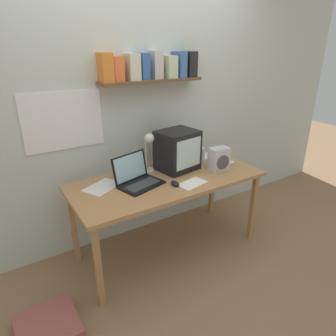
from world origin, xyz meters
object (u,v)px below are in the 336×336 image
object	(u,v)px
printed_handout	(103,187)
loose_paper_near_monitor	(221,162)
corner_desk	(168,185)
desk_lamp	(148,149)
computer_mouse	(175,183)
crt_monitor	(177,150)
floor_cushion	(48,328)
juice_glass	(201,155)
space_heater	(219,159)
loose_paper_near_laptop	(209,156)
open_notebook	(192,183)
laptop	(137,177)

from	to	relation	value
printed_handout	loose_paper_near_monitor	distance (m)	1.22
corner_desk	desk_lamp	world-z (taller)	desk_lamp
desk_lamp	computer_mouse	world-z (taller)	desk_lamp
crt_monitor	loose_paper_near_monitor	distance (m)	0.52
loose_paper_near_monitor	floor_cushion	size ratio (longest dim) A/B	0.63
juice_glass	loose_paper_near_monitor	distance (m)	0.21
loose_paper_near_monitor	computer_mouse	bearing A→B (deg)	-164.33
loose_paper_near_monitor	printed_handout	bearing A→B (deg)	175.23
space_heater	loose_paper_near_monitor	size ratio (longest dim) A/B	0.89
desk_lamp	juice_glass	bearing A→B (deg)	-13.09
loose_paper_near_laptop	corner_desk	bearing A→B (deg)	-159.47
loose_paper_near_laptop	open_notebook	distance (m)	0.72
printed_handout	loose_paper_near_laptop	xyz separation A→B (m)	(1.23, 0.11, 0.00)
laptop	printed_handout	bearing A→B (deg)	145.13
floor_cushion	desk_lamp	bearing A→B (deg)	26.86
space_heater	computer_mouse	distance (m)	0.54
printed_handout	desk_lamp	bearing A→B (deg)	7.82
crt_monitor	computer_mouse	xyz separation A→B (m)	(-0.22, -0.29, -0.17)
crt_monitor	laptop	world-z (taller)	crt_monitor
printed_handout	loose_paper_near_monitor	world-z (taller)	same
open_notebook	desk_lamp	bearing A→B (deg)	115.05
desk_lamp	open_notebook	xyz separation A→B (m)	(0.19, -0.41, -0.23)
desk_lamp	loose_paper_near_monitor	distance (m)	0.79
laptop	open_notebook	distance (m)	0.48
floor_cushion	corner_desk	bearing A→B (deg)	16.56
laptop	floor_cushion	world-z (taller)	laptop
space_heater	juice_glass	bearing A→B (deg)	93.15
crt_monitor	juice_glass	size ratio (longest dim) A/B	2.71
corner_desk	floor_cushion	distance (m)	1.41
computer_mouse	open_notebook	bearing A→B (deg)	-21.25
space_heater	laptop	bearing A→B (deg)	173.03
laptop	printed_handout	world-z (taller)	laptop
crt_monitor	loose_paper_near_monitor	bearing A→B (deg)	-19.66
juice_glass	loose_paper_near_monitor	size ratio (longest dim) A/B	0.58
desk_lamp	loose_paper_near_monitor	size ratio (longest dim) A/B	1.51
computer_mouse	laptop	bearing A→B (deg)	142.63
computer_mouse	floor_cushion	bearing A→B (deg)	-169.90
crt_monitor	open_notebook	bearing A→B (deg)	-110.85
laptop	juice_glass	world-z (taller)	laptop
corner_desk	juice_glass	world-z (taller)	juice_glass
juice_glass	open_notebook	distance (m)	0.54
juice_glass	computer_mouse	size ratio (longest dim) A/B	1.32
crt_monitor	printed_handout	xyz separation A→B (m)	(-0.75, 0.01, -0.18)
crt_monitor	loose_paper_near_laptop	xyz separation A→B (m)	(0.48, 0.11, -0.18)
juice_glass	computer_mouse	world-z (taller)	juice_glass
crt_monitor	floor_cushion	size ratio (longest dim) A/B	0.99
desk_lamp	floor_cushion	xyz separation A→B (m)	(-1.13, -0.57, -0.93)
open_notebook	computer_mouse	bearing A→B (deg)	158.75
desk_lamp	corner_desk	bearing A→B (deg)	-79.17
computer_mouse	loose_paper_near_monitor	size ratio (longest dim) A/B	0.44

